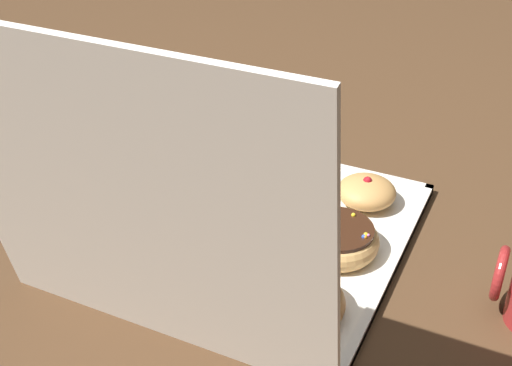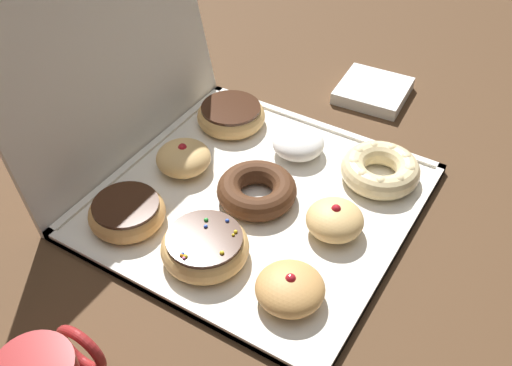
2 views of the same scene
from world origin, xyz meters
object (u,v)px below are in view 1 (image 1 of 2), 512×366
Objects in this scene: cruller_donut_2 at (209,152)px; jelly_filled_donut_7 at (200,268)px; jelly_filled_donut_0 at (366,192)px; jelly_filled_donut_1 at (285,172)px; napkin_stack at (62,161)px; sprinkle_donut_3 at (337,237)px; chocolate_cake_ring_donut_4 at (251,215)px; powdered_filled_donut_5 at (170,194)px; donut_box at (247,229)px; chocolate_frosted_donut_8 at (110,242)px; chocolate_frosted_donut_6 at (300,301)px.

jelly_filled_donut_7 is (-0.14, 0.27, 0.00)m from cruller_donut_2.
jelly_filled_donut_0 is 0.13m from jelly_filled_donut_1.
jelly_filled_donut_7 is 0.71× the size of napkin_stack.
jelly_filled_donut_1 is 0.67× the size of napkin_stack.
sprinkle_donut_3 is 0.13m from chocolate_cake_ring_donut_4.
chocolate_cake_ring_donut_4 reaches higher than napkin_stack.
powdered_filled_donut_5 is 0.24m from napkin_stack.
jelly_filled_donut_1 is 0.95× the size of jelly_filled_donut_7.
cruller_donut_2 is at bearing -63.34° from jelly_filled_donut_7.
donut_box is 5.10× the size of jelly_filled_donut_7.
powdered_filled_donut_5 reaches higher than cruller_donut_2.
chocolate_frosted_donut_8 is (0.14, 0.26, -0.00)m from jelly_filled_donut_1.
donut_box is at bearing 44.05° from jelly_filled_donut_0.
cruller_donut_2 is 1.02× the size of sprinkle_donut_3.
jelly_filled_donut_1 is at bearing -165.59° from napkin_stack.
napkin_stack is (0.22, 0.11, -0.02)m from cruller_donut_2.
jelly_filled_donut_1 is 0.14m from cruller_donut_2.
powdered_filled_donut_5 is at bearing 43.95° from jelly_filled_donut_1.
powdered_filled_donut_5 is 0.77× the size of chocolate_frosted_donut_6.
powdered_filled_donut_5 is (0.27, 0.13, -0.00)m from jelly_filled_donut_0.
powdered_filled_donut_5 is (0.26, 0.00, 0.00)m from sprinkle_donut_3.
jelly_filled_donut_1 is 0.68× the size of sprinkle_donut_3.
sprinkle_donut_3 reaches higher than chocolate_cake_ring_donut_4.
sprinkle_donut_3 is at bearing 136.61° from jelly_filled_donut_1.
chocolate_frosted_donut_6 reaches higher than donut_box.
donut_box is 4.95× the size of jelly_filled_donut_0.
powdered_filled_donut_5 is at bearing -94.32° from chocolate_frosted_donut_8.
donut_box is 3.75× the size of chocolate_frosted_donut_8.
jelly_filled_donut_1 reaches higher than donut_box.
cruller_donut_2 is (0.14, -0.01, -0.00)m from jelly_filled_donut_1.
jelly_filled_donut_1 reaches higher than chocolate_frosted_donut_8.
jelly_filled_donut_0 reaches higher than sprinkle_donut_3.
powdered_filled_donut_5 is at bearing 26.42° from jelly_filled_donut_0.
jelly_filled_donut_0 is at bearing -135.75° from chocolate_frosted_donut_8.
jelly_filled_donut_0 reaches higher than chocolate_cake_ring_donut_4.
chocolate_cake_ring_donut_4 is 0.13m from powdered_filled_donut_5.
chocolate_frosted_donut_6 and chocolate_frosted_donut_8 have the same top height.
napkin_stack is at bearing -37.37° from chocolate_frosted_donut_8.
sprinkle_donut_3 is 0.26m from powdered_filled_donut_5.
jelly_filled_donut_1 is at bearing 1.72° from jelly_filled_donut_0.
powdered_filled_donut_5 reaches higher than chocolate_cake_ring_donut_4.
jelly_filled_donut_0 reaches higher than donut_box.
powdered_filled_donut_5 reaches higher than chocolate_frosted_donut_6.
jelly_filled_donut_7 is (0.01, 0.14, 0.00)m from chocolate_cake_ring_donut_4.
chocolate_cake_ring_donut_4 is 0.14m from jelly_filled_donut_7.
jelly_filled_donut_1 is 0.26m from jelly_filled_donut_7.
chocolate_frosted_donut_6 is 0.90× the size of napkin_stack.
napkin_stack is (0.36, -0.03, 0.01)m from donut_box.
jelly_filled_donut_0 reaches higher than napkin_stack.
chocolate_frosted_donut_6 is (-0.27, 0.13, -0.00)m from powdered_filled_donut_5.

